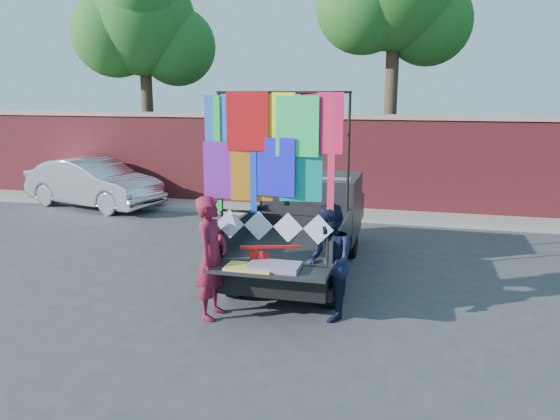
% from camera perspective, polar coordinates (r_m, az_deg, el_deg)
% --- Properties ---
extents(ground, '(90.00, 90.00, 0.00)m').
position_cam_1_polar(ground, '(8.49, 0.60, -9.93)').
color(ground, '#38383A').
rests_on(ground, ground).
extents(brick_wall, '(30.00, 0.45, 2.61)m').
position_cam_1_polar(brick_wall, '(14.87, 7.10, 4.95)').
color(brick_wall, maroon).
rests_on(brick_wall, ground).
extents(curb, '(30.00, 1.20, 0.12)m').
position_cam_1_polar(curb, '(14.40, 6.60, -0.39)').
color(curb, gray).
rests_on(curb, ground).
extents(tree_left, '(4.20, 3.30, 7.05)m').
position_cam_1_polar(tree_left, '(17.92, -14.15, 18.08)').
color(tree_left, '#38281C').
rests_on(tree_left, ground).
extents(pickup_truck, '(2.04, 5.11, 3.22)m').
position_cam_1_polar(pickup_truck, '(10.29, 2.96, -1.18)').
color(pickup_truck, black).
rests_on(pickup_truck, ground).
extents(sedan, '(4.39, 2.46, 1.37)m').
position_cam_1_polar(sedan, '(16.23, -18.89, 2.71)').
color(sedan, silver).
rests_on(sedan, ground).
extents(woman, '(0.45, 0.67, 1.79)m').
position_cam_1_polar(woman, '(7.87, -7.14, -4.95)').
color(woman, maroon).
rests_on(woman, ground).
extents(man, '(0.89, 0.99, 1.67)m').
position_cam_1_polar(man, '(7.82, 5.12, -5.45)').
color(man, black).
rests_on(man, ground).
extents(streamer_bundle, '(0.82, 0.29, 0.59)m').
position_cam_1_polar(streamer_bundle, '(7.81, -1.72, -5.07)').
color(streamer_bundle, red).
rests_on(streamer_bundle, ground).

